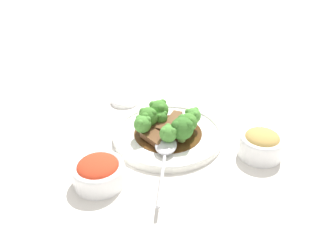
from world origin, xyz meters
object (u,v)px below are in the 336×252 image
object	(u,v)px
serving_spoon	(165,149)
broccoli_floret_6	(143,124)
broccoli_floret_1	(159,109)
broccoli_floret_2	(182,128)
broccoli_floret_3	(147,118)
main_plate	(168,134)
sauce_dish	(125,100)
broccoli_floret_0	(161,117)
broccoli_floret_4	(188,122)
side_bowl_appetizer	(261,145)
broccoli_floret_5	(168,133)
broccoli_floret_7	(193,116)
beef_strip_2	(175,121)
side_bowl_kimchi	(99,172)
beef_strip_1	(155,138)
beef_strip_0	(164,128)

from	to	relation	value
serving_spoon	broccoli_floret_6	bearing A→B (deg)	-121.65
broccoli_floret_1	broccoli_floret_2	size ratio (longest dim) A/B	0.92
broccoli_floret_6	broccoli_floret_3	bearing A→B (deg)	179.13
main_plate	broccoli_floret_3	world-z (taller)	broccoli_floret_3
broccoli_floret_1	sauce_dish	bearing A→B (deg)	-123.76
broccoli_floret_0	broccoli_floret_4	distance (m)	0.07
side_bowl_appetizer	broccoli_floret_3	bearing A→B (deg)	-89.66
broccoli_floret_5	side_bowl_appetizer	bearing A→B (deg)	103.43
broccoli_floret_0	broccoli_floret_7	distance (m)	0.08
beef_strip_2	side_bowl_kimchi	xyz separation A→B (m)	(0.23, -0.08, 0.00)
broccoli_floret_5	broccoli_floret_6	world-z (taller)	broccoli_floret_6
broccoli_floret_5	broccoli_floret_7	distance (m)	0.09
broccoli_floret_0	broccoli_floret_1	size ratio (longest dim) A/B	0.71
broccoli_floret_1	beef_strip_2	bearing A→B (deg)	89.26
beef_strip_1	broccoli_floret_2	xyz separation A→B (m)	(-0.02, 0.06, 0.03)
sauce_dish	broccoli_floret_1	bearing A→B (deg)	56.24
main_plate	serving_spoon	bearing A→B (deg)	14.08
broccoli_floret_2	broccoli_floret_7	bearing A→B (deg)	171.66
beef_strip_0	broccoli_floret_2	xyz separation A→B (m)	(0.02, 0.05, 0.03)
broccoli_floret_7	side_bowl_kimchi	size ratio (longest dim) A/B	0.50
beef_strip_0	side_bowl_appetizer	size ratio (longest dim) A/B	0.72
beef_strip_1	beef_strip_2	xyz separation A→B (m)	(-0.08, 0.02, 0.00)
beef_strip_0	sauce_dish	bearing A→B (deg)	-129.01
broccoli_floret_3	serving_spoon	world-z (taller)	broccoli_floret_3
serving_spoon	broccoli_floret_0	bearing A→B (deg)	-155.52
broccoli_floret_5	side_bowl_kimchi	size ratio (longest dim) A/B	0.48
beef_strip_1	broccoli_floret_7	size ratio (longest dim) A/B	1.46
beef_strip_1	broccoli_floret_2	size ratio (longest dim) A/B	1.27
beef_strip_1	broccoli_floret_2	world-z (taller)	broccoli_floret_2
broccoli_floret_4	sauce_dish	size ratio (longest dim) A/B	0.64
main_plate	beef_strip_1	xyz separation A→B (m)	(0.04, -0.02, 0.02)
beef_strip_0	broccoli_floret_1	size ratio (longest dim) A/B	1.25
beef_strip_1	side_bowl_appetizer	size ratio (longest dim) A/B	0.79
main_plate	sauce_dish	distance (m)	0.21
broccoli_floret_5	sauce_dish	distance (m)	0.26
beef_strip_1	broccoli_floret_2	bearing A→B (deg)	105.86
beef_strip_0	broccoli_floret_1	bearing A→B (deg)	-146.31
broccoli_floret_5	beef_strip_1	bearing A→B (deg)	-102.98
side_bowl_appetizer	beef_strip_1	bearing A→B (deg)	-80.41
broccoli_floret_1	broccoli_floret_7	xyz separation A→B (m)	(0.00, 0.09, 0.00)
main_plate	broccoli_floret_7	size ratio (longest dim) A/B	5.09
beef_strip_0	broccoli_floret_2	world-z (taller)	broccoli_floret_2
side_bowl_kimchi	broccoli_floret_2	bearing A→B (deg)	143.12
broccoli_floret_4	beef_strip_0	bearing A→B (deg)	-79.66
broccoli_floret_4	sauce_dish	xyz separation A→B (m)	(-0.12, -0.22, -0.04)
broccoli_floret_5	beef_strip_0	bearing A→B (deg)	-151.94
main_plate	broccoli_floret_7	bearing A→B (deg)	125.16
main_plate	beef_strip_2	size ratio (longest dim) A/B	3.47
broccoli_floret_2	broccoli_floret_1	bearing A→B (deg)	-130.10
broccoli_floret_1	side_bowl_kimchi	xyz separation A→B (m)	(0.23, -0.04, -0.02)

